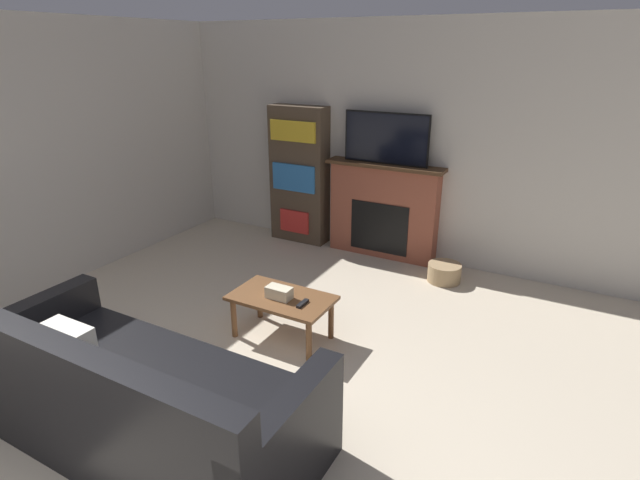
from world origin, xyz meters
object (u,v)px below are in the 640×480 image
fireplace (383,210)px  coffee_table (282,302)px  couch (139,402)px  tv (386,138)px  bookshelf (299,175)px  storage_basket (444,273)px

fireplace → coffee_table: (-0.05, -2.16, -0.23)m
couch → tv: bearing=87.4°
tv → couch: size_ratio=0.44×
bookshelf → couch: bearing=-74.8°
fireplace → bookshelf: size_ratio=0.81×
tv → coffee_table: bearing=-91.4°
couch → fireplace: bearing=87.4°
coffee_table → storage_basket: size_ratio=2.45×
couch → coffee_table: (0.12, 1.48, 0.04)m
coffee_table → bookshelf: 2.46m
fireplace → bookshelf: bookshelf is taller
coffee_table → couch: bearing=-94.5°
tv → storage_basket: tv is taller
couch → storage_basket: 3.45m
fireplace → bookshelf: bearing=-178.8°
storage_basket → couch: bearing=-107.8°
couch → bookshelf: bookshelf is taller
storage_basket → bookshelf: bearing=170.4°
bookshelf → fireplace: bearing=1.2°
fireplace → couch: size_ratio=0.61×
coffee_table → storage_basket: bearing=62.5°
fireplace → storage_basket: 1.07m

